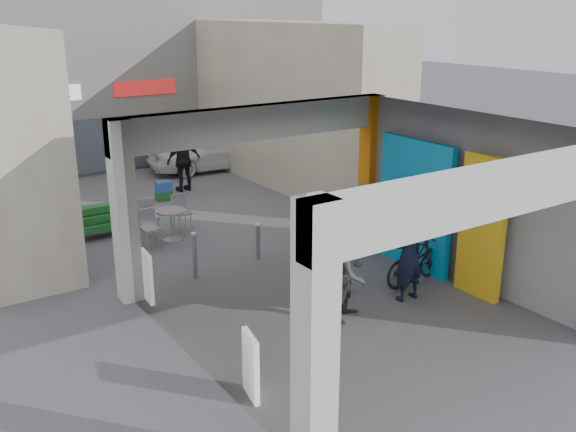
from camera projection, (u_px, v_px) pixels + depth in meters
ground at (317, 298)px, 12.45m from camera, size 90.00×90.00×0.00m
arcade_canopy at (371, 189)px, 11.38m from camera, size 6.40×6.45×6.40m
far_building at (80, 50)px, 22.27m from camera, size 18.00×4.08×8.00m
plaza_bldg_right at (292, 105)px, 19.99m from camera, size 2.00×9.00×5.00m
bollard_left at (195, 256)px, 13.24m from camera, size 0.09×0.09×0.98m
bollard_center at (258, 242)px, 14.28m from camera, size 0.09×0.09×0.81m
bollard_right at (318, 230)px, 14.99m from camera, size 0.09×0.09×0.85m
advert_board_near at (251, 365)px, 9.15m from camera, size 0.20×0.55×1.00m
advert_board_far at (147, 276)px, 12.21m from camera, size 0.14×0.55×1.00m
cafe_set at (162, 225)px, 15.65m from camera, size 1.52×1.23×0.92m
produce_stand at (98, 225)px, 15.73m from camera, size 1.15×0.62×0.76m
crate_stack at (164, 191)px, 18.77m from camera, size 0.49×0.40×0.56m
border_collie at (343, 280)px, 12.60m from camera, size 0.26×0.51×0.70m
man_with_dog at (409, 255)px, 12.15m from camera, size 0.67×0.44×1.84m
man_back_turned at (351, 273)px, 11.46m from camera, size 1.02×0.94×1.70m
man_elderly at (364, 216)px, 14.90m from camera, size 0.88×0.74×1.53m
man_crates at (184, 160)px, 19.52m from camera, size 1.17×0.58×1.93m
bicycle_front at (421, 260)px, 13.16m from camera, size 1.77×0.93×0.88m
bicycle_rear at (414, 261)px, 13.01m from camera, size 1.66×0.60×0.98m
white_van at (210, 149)px, 22.21m from camera, size 4.37×2.11×1.44m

